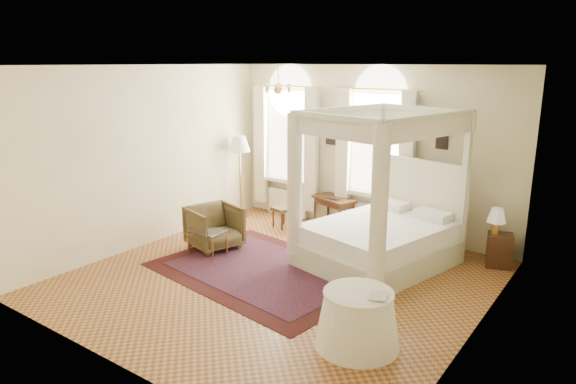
% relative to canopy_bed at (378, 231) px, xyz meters
% --- Properties ---
extents(ground, '(6.00, 6.00, 0.00)m').
position_rel_canopy_bed_xyz_m(ground, '(-0.98, -1.45, -0.59)').
color(ground, '#A96131').
rests_on(ground, ground).
extents(room_walls, '(6.00, 6.00, 6.00)m').
position_rel_canopy_bed_xyz_m(room_walls, '(-0.98, -1.45, 1.39)').
color(room_walls, '#FFF0C2').
rests_on(room_walls, ground).
extents(window_left, '(1.62, 0.27, 3.29)m').
position_rel_canopy_bed_xyz_m(window_left, '(-2.88, 1.42, 0.90)').
color(window_left, white).
rests_on(window_left, room_walls).
extents(window_right, '(1.62, 0.27, 3.29)m').
position_rel_canopy_bed_xyz_m(window_right, '(-0.78, 1.42, 0.90)').
color(window_right, white).
rests_on(window_right, room_walls).
extents(chandelier, '(0.51, 0.45, 0.50)m').
position_rel_canopy_bed_xyz_m(chandelier, '(-1.88, -0.25, 2.31)').
color(chandelier, '#BD8E3F').
rests_on(chandelier, room_walls).
extents(wall_pictures, '(2.54, 0.03, 0.39)m').
position_rel_canopy_bed_xyz_m(wall_pictures, '(-0.89, 1.52, 1.30)').
color(wall_pictures, black).
rests_on(wall_pictures, room_walls).
extents(canopy_bed, '(2.46, 2.78, 2.61)m').
position_rel_canopy_bed_xyz_m(canopy_bed, '(0.00, 0.00, 0.00)').
color(canopy_bed, beige).
rests_on(canopy_bed, ground).
extents(nightstand, '(0.48, 0.46, 0.57)m').
position_rel_canopy_bed_xyz_m(nightstand, '(1.72, 1.10, -0.31)').
color(nightstand, '#3D1F10').
rests_on(nightstand, ground).
extents(nightstand_lamp, '(0.30, 0.30, 0.45)m').
position_rel_canopy_bed_xyz_m(nightstand_lamp, '(1.63, 1.06, 0.27)').
color(nightstand_lamp, '#BD8E3F').
rests_on(nightstand_lamp, nightstand).
extents(writing_desk, '(1.00, 0.74, 0.67)m').
position_rel_canopy_bed_xyz_m(writing_desk, '(-1.55, 1.19, -0.02)').
color(writing_desk, '#3D1F10').
rests_on(writing_desk, ground).
extents(laptop, '(0.32, 0.22, 0.02)m').
position_rel_canopy_bed_xyz_m(laptop, '(-1.52, 1.13, 0.09)').
color(laptop, black).
rests_on(laptop, writing_desk).
extents(stool, '(0.46, 0.46, 0.44)m').
position_rel_canopy_bed_xyz_m(stool, '(-2.47, 0.70, -0.23)').
color(stool, '#463B1E').
rests_on(stool, ground).
extents(armchair, '(1.08, 1.06, 0.80)m').
position_rel_canopy_bed_xyz_m(armchair, '(-2.79, -1.02, -0.20)').
color(armchair, '#473A1E').
rests_on(armchair, ground).
extents(coffee_table, '(0.69, 0.50, 0.46)m').
position_rel_canopy_bed_xyz_m(coffee_table, '(-2.65, -1.35, -0.18)').
color(coffee_table, silver).
rests_on(coffee_table, ground).
extents(floor_lamp, '(0.47, 0.47, 1.81)m').
position_rel_canopy_bed_xyz_m(floor_lamp, '(-3.68, 0.76, 0.95)').
color(floor_lamp, '#BD8E3F').
rests_on(floor_lamp, ground).
extents(oriental_rug, '(3.85, 3.01, 0.01)m').
position_rel_canopy_bed_xyz_m(oriental_rug, '(-1.34, -1.35, -0.59)').
color(oriental_rug, '#380E0D').
rests_on(oriental_rug, ground).
extents(side_table, '(1.03, 1.03, 0.70)m').
position_rel_canopy_bed_xyz_m(side_table, '(0.96, -2.50, -0.25)').
color(side_table, white).
rests_on(side_table, ground).
extents(book, '(0.27, 0.32, 0.03)m').
position_rel_canopy_bed_xyz_m(book, '(1.11, -2.53, 0.12)').
color(book, black).
rests_on(book, side_table).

